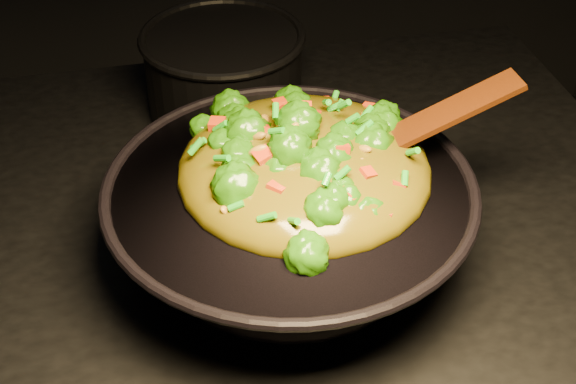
{
  "coord_description": "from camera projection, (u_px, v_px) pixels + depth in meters",
  "views": [
    {
      "loc": [
        -0.06,
        -0.74,
        1.56
      ],
      "look_at": [
        0.09,
        -0.05,
        1.0
      ],
      "focal_mm": 50.0,
      "sensor_mm": 36.0,
      "label": 1
    }
  ],
  "objects": [
    {
      "name": "wok",
      "position": [
        290.0,
        226.0,
        0.92
      ],
      "size": [
        0.5,
        0.5,
        0.11
      ],
      "primitive_type": null,
      "rotation": [
        0.0,
        0.0,
        0.26
      ],
      "color": "black",
      "rests_on": "stovetop"
    },
    {
      "name": "stir_fry",
      "position": [
        305.0,
        138.0,
        0.87
      ],
      "size": [
        0.38,
        0.38,
        0.1
      ],
      "primitive_type": null,
      "rotation": [
        0.0,
        0.0,
        -0.4
      ],
      "color": "#236006",
      "rests_on": "wok"
    },
    {
      "name": "back_pot",
      "position": [
        224.0,
        73.0,
        1.17
      ],
      "size": [
        0.26,
        0.26,
        0.13
      ],
      "primitive_type": "cylinder",
      "rotation": [
        0.0,
        0.0,
        0.18
      ],
      "color": "black",
      "rests_on": "stovetop"
    },
    {
      "name": "spatula",
      "position": [
        413.0,
        130.0,
        0.9
      ],
      "size": [
        0.24,
        0.05,
        0.1
      ],
      "primitive_type": "cube",
      "rotation": [
        0.0,
        -0.38,
        0.03
      ],
      "color": "#341405",
      "rests_on": "wok"
    }
  ]
}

